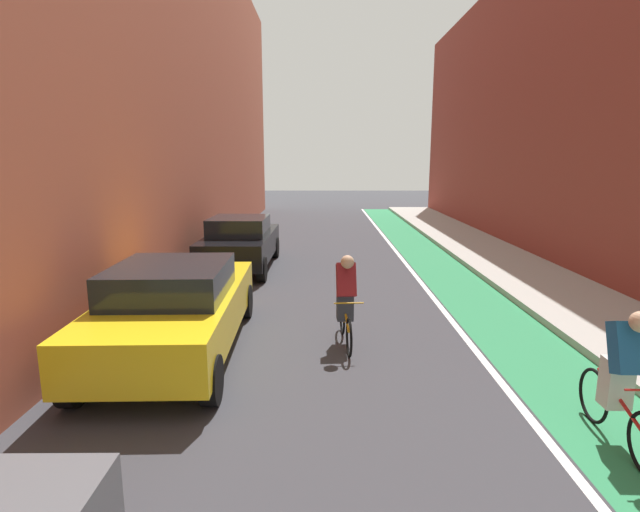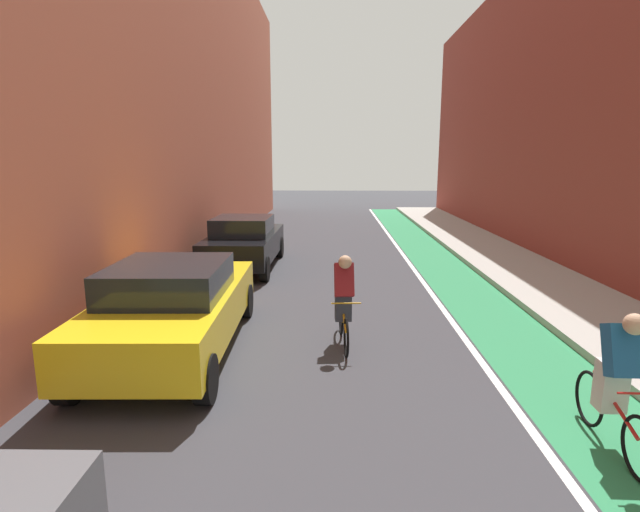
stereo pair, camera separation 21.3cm
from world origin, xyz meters
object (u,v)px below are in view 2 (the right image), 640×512
object	(u,v)px
parked_sedan_yellow_cab	(174,306)
parked_sedan_black	(244,242)
cyclist_trailing	(344,299)
cyclist_mid	(617,380)

from	to	relation	value
parked_sedan_yellow_cab	parked_sedan_black	world-z (taller)	same
parked_sedan_black	cyclist_trailing	world-z (taller)	cyclist_trailing
cyclist_mid	cyclist_trailing	size ratio (longest dim) A/B	1.01
parked_sedan_black	cyclist_trailing	bearing A→B (deg)	-65.27
parked_sedan_yellow_cab	cyclist_trailing	distance (m)	2.81
cyclist_mid	cyclist_trailing	distance (m)	4.18
parked_sedan_yellow_cab	parked_sedan_black	size ratio (longest dim) A/B	1.08
parked_sedan_black	cyclist_mid	bearing A→B (deg)	-58.09
parked_sedan_yellow_cab	parked_sedan_black	distance (m)	6.44
parked_sedan_yellow_cab	cyclist_mid	xyz separation A→B (m)	(5.65, -2.64, 0.02)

